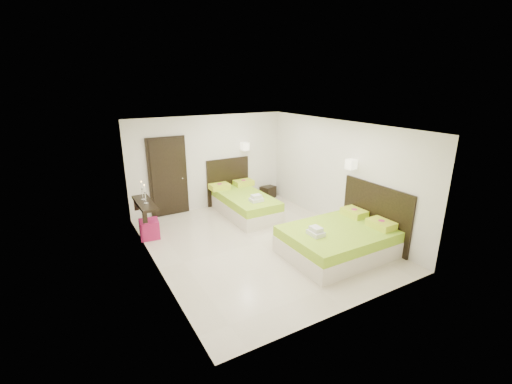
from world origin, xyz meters
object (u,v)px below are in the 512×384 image
bed_double (340,239)px  nightstand (268,192)px  ottoman (149,229)px  bed_single (244,202)px

bed_double → nightstand: size_ratio=5.36×
ottoman → nightstand: bearing=15.9°
bed_double → nightstand: bed_double is taller
bed_double → ottoman: bed_double is taller
bed_single → bed_double: 3.09m
bed_single → ottoman: bed_single is taller
bed_double → ottoman: bearing=140.2°
bed_single → nightstand: size_ratio=5.38×
bed_single → nightstand: 1.56m
nightstand → bed_double: bearing=-117.6°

